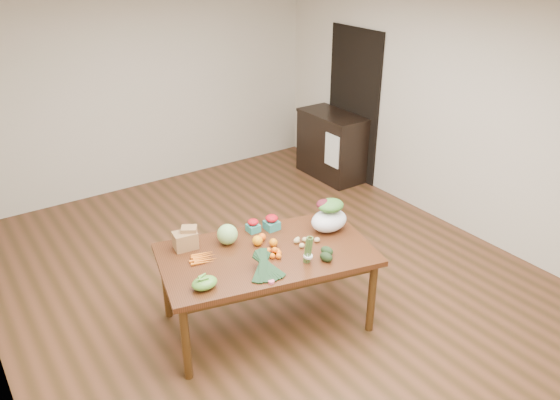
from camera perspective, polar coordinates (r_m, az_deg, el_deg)
floor at (r=5.68m, az=-1.16°, el=-8.31°), size 6.00×6.00×0.00m
ceiling at (r=4.71m, az=-1.47°, el=19.91°), size 5.00×6.00×0.02m
room_walls at (r=5.04m, az=-1.30°, el=4.46°), size 5.02×6.02×2.70m
dining_table at (r=4.90m, az=-1.38°, el=-9.20°), size 1.99×1.40×0.75m
doorway_dark at (r=7.78m, az=7.66°, el=9.80°), size 0.02×1.00×2.10m
cabinet at (r=7.89m, az=5.38°, el=5.70°), size 0.52×1.02×0.94m
dish_towel at (r=7.47m, az=5.45°, el=5.16°), size 0.02×0.28×0.45m
paper_bag at (r=4.78m, az=-9.88°, el=-4.01°), size 0.31×0.27×0.19m
cabbage at (r=4.80m, az=-5.52°, el=-3.59°), size 0.18×0.18×0.18m
strawberry_basket_a at (r=4.99m, az=-2.82°, el=-2.79°), size 0.13×0.13×0.10m
strawberry_basket_b at (r=5.02m, az=-0.87°, el=-2.48°), size 0.15×0.15×0.11m
orange_a at (r=4.77m, az=-2.36°, el=-4.26°), size 0.09×0.09×0.09m
orange_b at (r=4.85m, az=-1.89°, el=-3.88°), size 0.07×0.07×0.07m
orange_c at (r=4.76m, az=-0.70°, el=-4.47°), size 0.07×0.07×0.07m
mandarin_cluster at (r=4.63m, az=-0.56°, el=-5.36°), size 0.22×0.22×0.08m
carrots at (r=4.63m, az=-8.10°, el=-6.01°), size 0.26×0.23×0.03m
snap_pea_bag at (r=4.27m, az=-7.89°, el=-8.58°), size 0.21×0.16×0.09m
kale_bunch at (r=4.35m, az=-1.38°, el=-7.08°), size 0.41×0.46×0.16m
asparagus_bundle at (r=4.49m, az=2.97°, el=-5.21°), size 0.11×0.13×0.26m
potato_a at (r=4.81m, az=1.75°, el=-4.28°), size 0.06×0.05×0.05m
potato_b at (r=4.75m, az=2.29°, el=-4.78°), size 0.05×0.04×0.04m
potato_c at (r=4.84m, az=2.60°, el=-4.14°), size 0.05×0.04×0.04m
potato_d at (r=4.85m, az=1.84°, el=-4.09°), size 0.05×0.04×0.04m
potato_e at (r=4.84m, az=3.89°, el=-4.18°), size 0.05×0.05×0.05m
avocado_a at (r=4.57m, az=4.85°, el=-5.96°), size 0.11×0.14×0.08m
avocado_b at (r=4.65m, az=4.92°, el=-5.33°), size 0.11×0.13×0.08m
salad_bag at (r=4.98m, az=5.16°, el=-1.75°), size 0.41×0.34×0.27m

